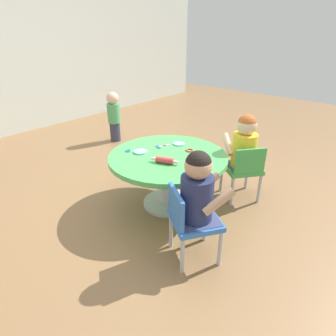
# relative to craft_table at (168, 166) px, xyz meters

# --- Properties ---
(ground_plane) EXTENTS (10.00, 10.00, 0.00)m
(ground_plane) POSITION_rel_craft_table_xyz_m (0.00, 0.00, -0.38)
(ground_plane) COLOR olive
(craft_table) EXTENTS (0.99, 0.99, 0.48)m
(craft_table) POSITION_rel_craft_table_xyz_m (0.00, 0.00, 0.00)
(craft_table) COLOR silver
(craft_table) RESTS_ON ground
(child_chair_left) EXTENTS (0.42, 0.42, 0.54)m
(child_chair_left) POSITION_rel_craft_table_xyz_m (-0.40, -0.55, -0.07)
(child_chair_left) COLOR #B7B7BC
(child_chair_left) RESTS_ON ground
(seated_child_left) EXTENTS (0.44, 0.41, 0.51)m
(seated_child_left) POSITION_rel_craft_table_xyz_m (-0.37, -0.57, 0.15)
(seated_child_left) COLOR #3F4772
(seated_child_left) RESTS_ON ground
(child_chair_right) EXTENTS (0.42, 0.42, 0.54)m
(child_chair_right) POSITION_rel_craft_table_xyz_m (0.51, -0.44, -0.07)
(child_chair_right) COLOR #B7B7BC
(child_chair_right) RESTS_ON ground
(seated_child_right) EXTENTS (0.42, 0.44, 0.51)m
(seated_child_right) POSITION_rel_craft_table_xyz_m (0.54, -0.41, 0.15)
(seated_child_right) COLOR #3F4772
(seated_child_right) RESTS_ON ground
(toddler_standing) EXTENTS (0.17, 0.17, 0.67)m
(toddler_standing) POSITION_rel_craft_table_xyz_m (0.73, 1.61, -0.02)
(toddler_standing) COLOR #33384C
(toddler_standing) RESTS_ON ground
(rolling_pin) EXTENTS (0.11, 0.22, 0.05)m
(rolling_pin) POSITION_rel_craft_table_xyz_m (-0.14, -0.09, 0.12)
(rolling_pin) COLOR #D83F3F
(rolling_pin) RESTS_ON craft_table
(craft_scissors) EXTENTS (0.14, 0.10, 0.01)m
(craft_scissors) POSITION_rel_craft_table_xyz_m (0.10, 0.17, 0.10)
(craft_scissors) COLOR silver
(craft_scissors) RESTS_ON craft_table
(playdough_blob_0) EXTENTS (0.12, 0.12, 0.01)m
(playdough_blob_0) POSITION_rel_craft_table_xyz_m (-0.11, 0.21, 0.11)
(playdough_blob_0) COLOR #8CCCF2
(playdough_blob_0) RESTS_ON craft_table
(playdough_blob_1) EXTENTS (0.11, 0.11, 0.01)m
(playdough_blob_1) POSITION_rel_craft_table_xyz_m (0.25, 0.08, 0.11)
(playdough_blob_1) COLOR #8CCCF2
(playdough_blob_1) RESTS_ON craft_table
(cookie_cutter_0) EXTENTS (0.05, 0.05, 0.01)m
(cookie_cutter_0) POSITION_rel_craft_table_xyz_m (-0.16, 0.31, 0.10)
(cookie_cutter_0) COLOR #3F99D8
(cookie_cutter_0) RESTS_ON craft_table
(cookie_cutter_1) EXTENTS (0.07, 0.07, 0.01)m
(cookie_cutter_1) POSITION_rel_craft_table_xyz_m (0.19, -0.08, 0.10)
(cookie_cutter_1) COLOR red
(cookie_cutter_1) RESTS_ON craft_table
(cookie_cutter_2) EXTENTS (0.06, 0.06, 0.01)m
(cookie_cutter_2) POSITION_rel_craft_table_xyz_m (0.07, -0.21, 0.10)
(cookie_cutter_2) COLOR #D83FA5
(cookie_cutter_2) RESTS_ON craft_table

